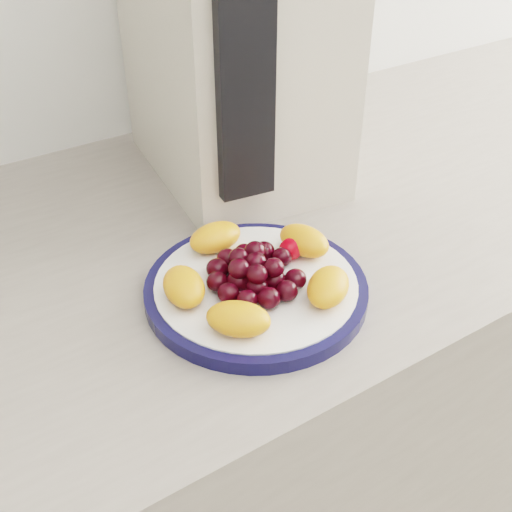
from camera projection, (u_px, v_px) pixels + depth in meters
counter at (161, 494)px, 0.99m from camera, size 3.50×0.60×0.90m
cabinet_face at (163, 505)px, 1.00m from camera, size 3.48×0.58×0.84m
plate_rim at (256, 289)px, 0.66m from camera, size 0.23×0.23×0.01m
plate_face at (256, 289)px, 0.66m from camera, size 0.21×0.21×0.02m
appliance_body at (232, 36)px, 0.79m from camera, size 0.24×0.32×0.36m
appliance_panel at (245, 78)px, 0.66m from camera, size 0.06×0.03×0.27m
fruit_plate at (257, 270)px, 0.65m from camera, size 0.20×0.19×0.04m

